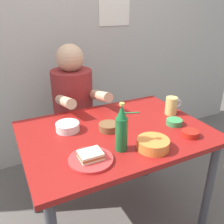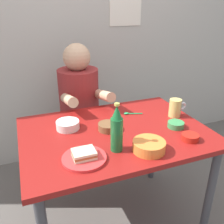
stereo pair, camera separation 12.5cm
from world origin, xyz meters
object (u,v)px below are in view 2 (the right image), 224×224
(plate_orange, at_px, (84,158))
(sambal_bowl_red, at_px, (190,137))
(dining_table, at_px, (115,144))
(sandwich, at_px, (84,154))
(person_seated, at_px, (79,95))
(stool, at_px, (82,139))
(beer_mug, at_px, (175,108))
(beer_bottle, at_px, (117,130))

(plate_orange, xyz_separation_m, sambal_bowl_red, (0.60, -0.03, 0.01))
(plate_orange, bearing_deg, sambal_bowl_red, -3.02)
(plate_orange, relative_size, sambal_bowl_red, 2.29)
(dining_table, bearing_deg, sandwich, -138.37)
(person_seated, relative_size, sambal_bowl_red, 7.49)
(person_seated, bearing_deg, stool, 90.00)
(beer_mug, distance_m, sambal_bowl_red, 0.32)
(beer_bottle, bearing_deg, person_seated, 89.46)
(sambal_bowl_red, bearing_deg, beer_mug, 71.05)
(dining_table, height_order, sandwich, sandwich)
(plate_orange, bearing_deg, sandwich, 90.00)
(sambal_bowl_red, bearing_deg, dining_table, 143.92)
(dining_table, height_order, beer_mug, beer_mug)
(stool, bearing_deg, person_seated, -90.00)
(plate_orange, bearing_deg, stool, 77.62)
(stool, xyz_separation_m, beer_mug, (0.52, -0.59, 0.45))
(beer_bottle, bearing_deg, plate_orange, -172.85)
(plate_orange, relative_size, sandwich, 2.00)
(stool, xyz_separation_m, beer_bottle, (-0.01, -0.83, 0.51))
(sandwich, distance_m, sambal_bowl_red, 0.60)
(dining_table, xyz_separation_m, plate_orange, (-0.25, -0.22, 0.10))
(plate_orange, height_order, sandwich, sandwich)
(stool, relative_size, beer_mug, 3.57)
(person_seated, relative_size, beer_bottle, 2.75)
(stool, xyz_separation_m, sambal_bowl_red, (0.41, -0.88, 0.41))
(dining_table, relative_size, plate_orange, 5.00)
(person_seated, distance_m, plate_orange, 0.86)
(stool, bearing_deg, dining_table, -84.24)
(plate_orange, xyz_separation_m, beer_mug, (0.70, 0.27, 0.05))
(sandwich, height_order, beer_bottle, beer_bottle)
(sandwich, relative_size, sambal_bowl_red, 1.15)
(dining_table, xyz_separation_m, stool, (-0.06, 0.63, -0.30))
(dining_table, relative_size, beer_mug, 8.73)
(dining_table, height_order, stool, dining_table)
(sandwich, bearing_deg, dining_table, 41.63)
(sandwich, bearing_deg, stool, 77.62)
(stool, xyz_separation_m, plate_orange, (-0.19, -0.85, 0.40))
(person_seated, bearing_deg, sambal_bowl_red, -64.70)
(stool, distance_m, person_seated, 0.42)
(person_seated, bearing_deg, sandwich, -102.54)
(person_seated, bearing_deg, beer_bottle, -90.54)
(dining_table, distance_m, plate_orange, 0.35)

